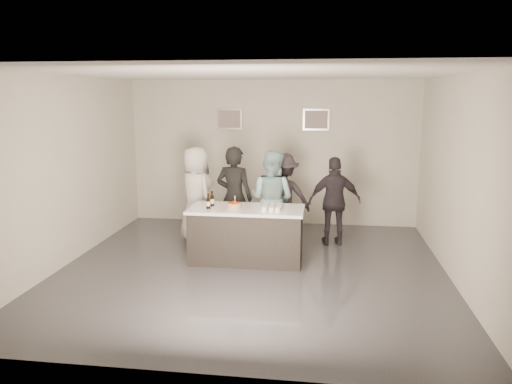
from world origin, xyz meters
TOP-DOWN VIEW (x-y plane):
  - floor at (0.00, 0.00)m, footprint 6.00×6.00m
  - ceiling at (0.00, 0.00)m, footprint 6.00×6.00m
  - wall_back at (0.00, 3.00)m, footprint 6.00×0.04m
  - wall_front at (0.00, -3.00)m, footprint 6.00×0.04m
  - wall_left at (-3.00, 0.00)m, footprint 0.04×6.00m
  - wall_right at (3.00, 0.00)m, footprint 0.04×6.00m
  - picture_left at (-0.90, 2.97)m, footprint 0.54×0.04m
  - picture_right at (0.90, 2.97)m, footprint 0.54×0.04m
  - bar_counter at (-0.15, 0.42)m, footprint 1.86×0.86m
  - cake at (-0.34, 0.37)m, footprint 0.22×0.22m
  - beer_bottle_a at (-0.72, 0.47)m, footprint 0.07×0.07m
  - beer_bottle_b at (-0.74, 0.27)m, footprint 0.07×0.07m
  - tumbler_cluster at (0.28, 0.35)m, footprint 0.30×0.40m
  - candles at (-0.50, 0.08)m, footprint 0.24×0.08m
  - person_main_black at (-0.47, 1.13)m, footprint 0.74×0.56m
  - person_main_blue at (0.17, 1.27)m, footprint 1.03×0.93m
  - person_guest_left at (-1.25, 1.43)m, footprint 1.02×1.00m
  - person_guest_right at (1.29, 1.57)m, footprint 1.00×0.53m
  - person_guest_back at (0.33, 1.72)m, footprint 1.20×0.90m

SIDE VIEW (x-z plane):
  - floor at x=0.00m, z-range 0.00..0.00m
  - bar_counter at x=-0.15m, z-range 0.00..0.90m
  - person_guest_right at x=1.29m, z-range 0.00..1.61m
  - person_guest_back at x=0.33m, z-range 0.00..1.64m
  - person_main_blue at x=0.17m, z-range 0.00..1.75m
  - person_guest_left at x=-1.25m, z-range 0.00..1.77m
  - candles at x=-0.50m, z-range 0.90..0.91m
  - person_main_black at x=-0.47m, z-range 0.00..1.83m
  - cake at x=-0.34m, z-range 0.90..0.97m
  - tumbler_cluster at x=0.28m, z-range 0.90..0.98m
  - beer_bottle_a at x=-0.72m, z-range 0.90..1.16m
  - beer_bottle_b at x=-0.74m, z-range 0.90..1.16m
  - wall_back at x=0.00m, z-range 0.00..3.00m
  - wall_front at x=0.00m, z-range 0.00..3.00m
  - wall_left at x=-3.00m, z-range 0.00..3.00m
  - wall_right at x=3.00m, z-range 0.00..3.00m
  - picture_left at x=-0.90m, z-range 1.98..2.42m
  - picture_right at x=0.90m, z-range 1.98..2.42m
  - ceiling at x=0.00m, z-range 3.00..3.00m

